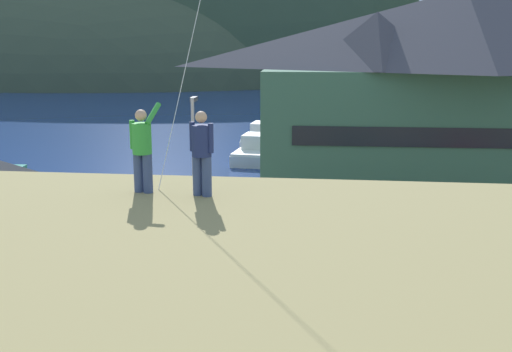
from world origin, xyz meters
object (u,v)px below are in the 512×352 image
Objects in this scene: moored_boat_outer_mooring at (346,152)px; parked_car_mid_row_center at (144,252)px; person_kite_flyer at (142,147)px; parked_car_lone_by_shed at (362,250)px; moored_boat_inner_slip at (257,151)px; parking_light_pole at (194,158)px; wharf_dock at (304,147)px; parked_car_corner_spot at (409,329)px; harbor_lodge at (460,87)px; person_companion at (202,151)px; parked_car_front_row_silver at (7,286)px; parked_car_mid_row_far at (501,260)px; moored_boat_wharfside at (264,137)px; parked_car_front_row_end at (271,305)px.

parked_car_mid_row_center is at bearing -108.84° from moored_boat_outer_mooring.
parked_car_mid_row_center is 2.28× the size of person_kite_flyer.
person_kite_flyer is at bearing -97.94° from moored_boat_outer_mooring.
moored_boat_outer_mooring is 24.86m from parked_car_lone_by_shed.
moored_boat_inner_slip is 25.44m from parked_car_lone_by_shed.
person_kite_flyer is (2.53, -16.54, 3.47)m from parking_light_pole.
wharf_dock is 3.51× the size of parked_car_corner_spot.
harbor_lodge is at bearing 66.71° from parked_car_lone_by_shed.
moored_boat_inner_slip is 38.05m from person_companion.
person_companion is at bearing -90.61° from wharf_dock.
parked_car_mid_row_center is at bearing 149.65° from parked_car_corner_spot.
parked_car_front_row_silver is at bearing -157.33° from parked_car_lone_by_shed.
parked_car_front_row_silver is (-12.69, -30.20, 0.34)m from moored_boat_outer_mooring.
person_companion reaches higher than moored_boat_inner_slip.
parked_car_front_row_silver is 2.50× the size of person_companion.
parked_car_lone_by_shed is at bearing -82.85° from wharf_dock.
parked_car_mid_row_far is (12.66, -24.97, 0.34)m from moored_boat_inner_slip.
moored_boat_outer_mooring is 0.96× the size of moored_boat_inner_slip.
moored_boat_inner_slip reaches higher than parked_car_lone_by_shed.
harbor_lodge reaches higher than moored_boat_wharfside.
person_companion is (-5.14, -5.81, 6.45)m from parked_car_corner_spot.
parked_car_front_row_end is (-8.70, -5.30, 0.00)m from parked_car_mid_row_far.
parked_car_mid_row_center is (3.80, 4.13, 0.00)m from parked_car_front_row_silver.
harbor_lodge is 28.68m from parked_car_front_row_silver.
parked_car_corner_spot is 2.45× the size of person_companion.
moored_boat_inner_slip is 28.00m from parked_car_mid_row_far.
parked_car_mid_row_far is (-1.08, -15.70, -5.62)m from harbor_lodge.
wharf_dock is 30.90m from parked_car_mid_row_far.
moored_boat_inner_slip is 4.29× the size of person_kite_flyer.
moored_boat_inner_slip is (-13.74, 9.28, -5.97)m from harbor_lodge.
wharf_dock is 29.18m from parked_car_lone_by_shed.
moored_boat_inner_slip reaches higher than wharf_dock.
parked_car_mid_row_center is at bearing -177.49° from parked_car_mid_row_far.
person_kite_flyer is (-5.25, -37.62, 6.81)m from moored_boat_outer_mooring.
moored_boat_outer_mooring is 32.76m from parked_car_front_row_silver.
parked_car_lone_by_shed is at bearing -73.48° from moored_boat_inner_slip.
wharf_dock is at bearing 87.63° from person_kite_flyer.
harbor_lodge is 3.74× the size of parking_light_pole.
wharf_dock is 42.36m from person_kite_flyer.
parked_car_corner_spot is at bearing -87.90° from moored_boat_outer_mooring.
wharf_dock is at bearing 75.03° from parked_car_front_row_silver.
person_companion is (1.28, -0.15, -0.02)m from person_kite_flyer.
wharf_dock is at bearing 97.15° from parked_car_lone_by_shed.
moored_boat_wharfside is at bearing 111.78° from parked_car_mid_row_far.
parked_car_mid_row_far is 0.62× the size of parking_light_pole.
person_kite_flyer reaches higher than parked_car_lone_by_shed.
moored_boat_outer_mooring is 26.04m from parked_car_mid_row_far.
wharf_dock is 3.44× the size of parked_car_front_row_silver.
moored_boat_outer_mooring is at bearing 84.00° from person_companion.
parked_car_mid_row_far is 14.32m from parking_light_pole.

